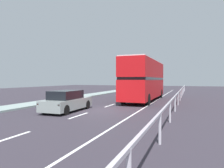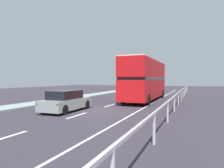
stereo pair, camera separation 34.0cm
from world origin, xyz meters
name	(u,v)px [view 1 (the left image)]	position (x,y,z in m)	size (l,w,h in m)	color
ground_plane	(95,111)	(0.00, 0.00, -0.05)	(75.11, 120.00, 0.10)	#312B35
near_sidewalk_kerb	(26,105)	(-6.44, 0.00, 0.07)	(2.23, 80.00, 0.14)	gray
lane_paint_markings	(146,100)	(1.91, 8.67, 0.00)	(3.18, 46.00, 0.01)	silver
bridge_side_railing	(180,92)	(5.43, 9.00, 0.91)	(0.10, 42.00, 1.11)	#B8B2BD
double_decker_bus_red	(145,79)	(1.91, 8.08, 2.28)	(2.60, 10.98, 4.25)	red
hatchback_car_near	(67,101)	(-1.65, -1.13, 0.70)	(1.84, 4.39, 1.46)	gray
sedan_car_ahead	(135,90)	(-1.52, 17.13, 0.68)	(1.83, 4.08, 1.43)	gray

